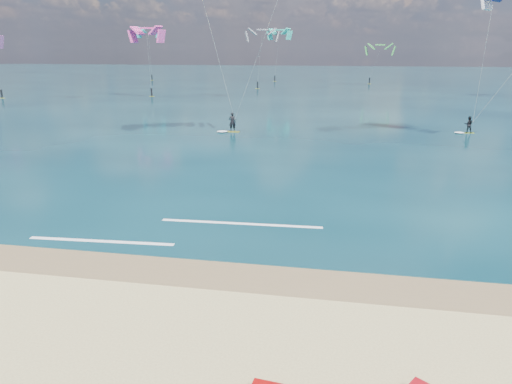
% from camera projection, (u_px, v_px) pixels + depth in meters
% --- Properties ---
extents(ground, '(320.00, 320.00, 0.00)m').
position_uv_depth(ground, '(280.00, 122.00, 52.35)').
color(ground, tan).
rests_on(ground, ground).
extents(wet_sand_strip, '(320.00, 2.40, 0.01)m').
position_uv_depth(wet_sand_strip, '(165.00, 269.00, 17.61)').
color(wet_sand_strip, brown).
rests_on(wet_sand_strip, ground).
extents(sea, '(320.00, 200.00, 0.04)m').
position_uv_depth(sea, '(311.00, 82.00, 112.43)').
color(sea, '#092631').
rests_on(sea, ground).
extents(kitesurfer_main, '(10.61, 9.35, 17.72)m').
position_uv_depth(kitesurfer_main, '(236.00, 36.00, 39.79)').
color(kitesurfer_main, gold).
rests_on(kitesurfer_main, sea).
extents(kitesurfer_far, '(8.34, 8.05, 14.86)m').
position_uv_depth(kitesurfer_far, '(501.00, 52.00, 40.36)').
color(kitesurfer_far, '#ABCC1E').
rests_on(kitesurfer_far, sea).
extents(shoreline_foam, '(12.91, 3.66, 0.01)m').
position_uv_depth(shoreline_foam, '(180.00, 231.00, 21.16)').
color(shoreline_foam, white).
rests_on(shoreline_foam, ground).
extents(distant_kites, '(94.32, 49.80, 12.49)m').
position_uv_depth(distant_kites, '(253.00, 61.00, 89.45)').
color(distant_kites, '#32C8B0').
rests_on(distant_kites, ground).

